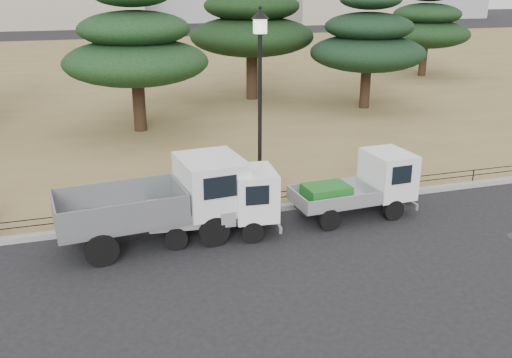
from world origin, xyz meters
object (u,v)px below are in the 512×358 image
object	(u,v)px
truck_kei_front	(223,204)
street_lamp	(260,77)
truck_kei_rear	(361,185)
truck_large	(164,198)

from	to	relation	value
truck_kei_front	street_lamp	distance (m)	3.78
truck_kei_rear	street_lamp	world-z (taller)	street_lamp
truck_large	truck_kei_rear	xyz separation A→B (m)	(5.79, -0.04, -0.26)
truck_large	truck_kei_rear	size ratio (longest dim) A/B	1.40
truck_large	truck_kei_front	xyz separation A→B (m)	(1.56, -0.19, -0.29)
truck_kei_front	truck_kei_rear	distance (m)	4.23
truck_kei_front	truck_kei_rear	bearing A→B (deg)	7.60
truck_large	truck_kei_front	size ratio (longest dim) A/B	1.43
truck_kei_front	truck_kei_rear	size ratio (longest dim) A/B	0.98
truck_large	street_lamp	xyz separation A→B (m)	(3.08, 1.32, 2.83)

